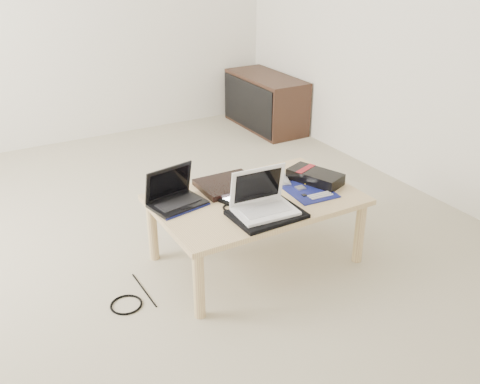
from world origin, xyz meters
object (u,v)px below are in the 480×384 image
media_cabinet (265,102)px  white_laptop (263,202)px  netbook (175,197)px  gpu_box (315,177)px  coffee_table (256,205)px

media_cabinet → white_laptop: size_ratio=2.86×
netbook → gpu_box: bearing=-10.0°
coffee_table → media_cabinet: bearing=56.6°
netbook → white_laptop: bearing=-42.6°
coffee_table → media_cabinet: size_ratio=1.22×
netbook → gpu_box: (0.81, -0.14, -0.01)m
media_cabinet → netbook: (-1.71, -1.82, 0.19)m
media_cabinet → white_laptop: 2.54m
netbook → white_laptop: white_laptop is taller
media_cabinet → gpu_box: size_ratio=2.63×
media_cabinet → gpu_box: 2.16m
netbook → coffee_table: bearing=-19.1°
coffee_table → media_cabinet: 2.35m
white_laptop → coffee_table: bearing=68.7°
media_cabinet → white_laptop: bearing=-122.6°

